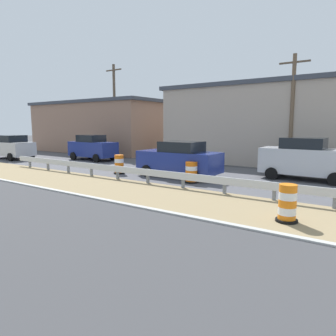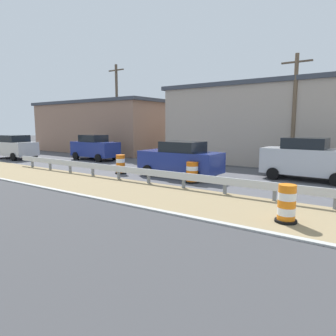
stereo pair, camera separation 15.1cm
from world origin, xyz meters
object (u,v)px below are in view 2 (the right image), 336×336
object	(u,v)px
traffic_barrel_mid	(121,165)
car_distant_a	(308,159)
car_mid_far_lane	(95,147)
car_lead_near_lane	(180,159)
traffic_barrel_nearest	(287,205)
utility_pole_near	(294,111)
utility_pole_mid	(117,109)
traffic_barrel_close	(192,173)
car_lead_far_lane	(14,147)

from	to	relation	value
traffic_barrel_mid	car_distant_a	world-z (taller)	car_distant_a
car_mid_far_lane	traffic_barrel_mid	bearing A→B (deg)	-29.28
car_lead_near_lane	car_distant_a	bearing A→B (deg)	-152.77
traffic_barrel_nearest	car_mid_far_lane	distance (m)	18.67
utility_pole_near	utility_pole_mid	world-z (taller)	utility_pole_mid
car_distant_a	utility_pole_near	size ratio (longest dim) A/B	0.64
traffic_barrel_nearest	car_distant_a	distance (m)	7.90
traffic_barrel_nearest	traffic_barrel_close	world-z (taller)	traffic_barrel_nearest
traffic_barrel_nearest	car_mid_far_lane	size ratio (longest dim) A/B	0.27
traffic_barrel_mid	utility_pole_near	distance (m)	11.11
car_distant_a	car_mid_far_lane	bearing A→B (deg)	-178.42
car_mid_far_lane	car_distant_a	distance (m)	16.07
traffic_barrel_nearest	car_distant_a	xyz separation A→B (m)	(7.82, 0.93, 0.59)
traffic_barrel_nearest	utility_pole_near	size ratio (longest dim) A/B	0.16
car_mid_far_lane	utility_pole_mid	xyz separation A→B (m)	(3.77, 1.09, 3.26)
car_lead_near_lane	car_mid_far_lane	xyz separation A→B (m)	(2.86, 10.15, 0.04)
car_lead_far_lane	traffic_barrel_nearest	bearing A→B (deg)	167.42
car_mid_far_lane	utility_pole_near	xyz separation A→B (m)	(3.20, -14.56, 2.69)
car_mid_far_lane	utility_pole_near	size ratio (longest dim) A/B	0.60
car_lead_near_lane	car_lead_far_lane	distance (m)	16.44
car_lead_far_lane	utility_pole_mid	bearing A→B (deg)	-128.22
traffic_barrel_nearest	traffic_barrel_mid	size ratio (longest dim) A/B	1.01
traffic_barrel_mid	car_mid_far_lane	bearing A→B (deg)	59.39
car_lead_far_lane	car_mid_far_lane	world-z (taller)	car_mid_far_lane
car_lead_near_lane	car_lead_far_lane	size ratio (longest dim) A/B	1.05
traffic_barrel_nearest	car_mid_far_lane	bearing A→B (deg)	65.62
utility_pole_near	traffic_barrel_mid	bearing A→B (deg)	132.15
car_lead_near_lane	utility_pole_mid	world-z (taller)	utility_pole_mid
traffic_barrel_nearest	car_lead_far_lane	distance (m)	23.71
car_lead_near_lane	utility_pole_near	bearing A→B (deg)	-125.53
car_distant_a	utility_pole_near	bearing A→B (deg)	117.22
car_mid_far_lane	traffic_barrel_nearest	bearing A→B (deg)	-23.06
traffic_barrel_mid	utility_pole_mid	xyz separation A→B (m)	(7.71, 7.76, 3.78)
traffic_barrel_nearest	traffic_barrel_mid	world-z (taller)	traffic_barrel_nearest
traffic_barrel_nearest	utility_pole_mid	xyz separation A→B (m)	(11.47, 18.09, 3.77)
traffic_barrel_nearest	utility_pole_mid	world-z (taller)	utility_pole_mid
utility_pole_near	car_lead_far_lane	bearing A→B (deg)	107.31
car_lead_far_lane	utility_pole_mid	xyz separation A→B (m)	(7.07, -5.20, 3.28)
utility_pole_near	traffic_barrel_nearest	bearing A→B (deg)	-167.38
traffic_barrel_close	car_lead_far_lane	xyz separation A→B (m)	(0.65, 17.85, 0.53)
traffic_barrel_mid	car_mid_far_lane	xyz separation A→B (m)	(3.95, 6.67, 0.52)
car_lead_near_lane	car_distant_a	size ratio (longest dim) A/B	1.02
traffic_barrel_close	car_mid_far_lane	bearing A→B (deg)	71.13
traffic_barrel_nearest	utility_pole_near	bearing A→B (deg)	12.62
utility_pole_mid	car_lead_far_lane	bearing A→B (deg)	143.66
car_lead_far_lane	utility_pole_mid	world-z (taller)	utility_pole_mid
car_lead_near_lane	car_lead_far_lane	bearing A→B (deg)	2.11
car_lead_far_lane	car_lead_near_lane	bearing A→B (deg)	179.67
traffic_barrel_close	car_lead_far_lane	bearing A→B (deg)	87.93
car_distant_a	traffic_barrel_mid	bearing A→B (deg)	-155.45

